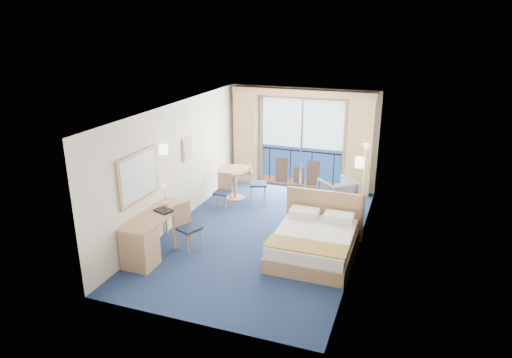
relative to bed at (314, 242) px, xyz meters
The scene contains 22 objects.
floor 1.38m from the bed, 156.07° to the left, with size 6.50×6.50×0.00m, color navy.
room_walls 2.01m from the bed, 156.07° to the left, with size 4.04×6.54×2.72m.
balcony_door 4.06m from the bed, 108.27° to the left, with size 2.36×0.03×2.52m.
curtain_left 4.67m from the bed, 127.60° to the left, with size 0.65×0.22×2.55m, color tan.
curtain_right 3.76m from the bed, 85.04° to the left, with size 0.65×0.22×2.55m, color tan.
pelmet 4.48m from the bed, 108.72° to the left, with size 3.80×0.25×0.18m, color tan.
mirror 3.58m from the bed, 163.48° to the right, with size 0.05×1.25×0.95m.
wall_print 3.61m from the bed, 162.71° to the left, with size 0.04×0.42×0.52m.
sconce_left 3.54m from the bed, behind, with size 0.18×0.18×0.18m, color beige.
sconce_right 1.76m from the bed, 29.52° to the left, with size 0.18×0.18×0.18m, color beige.
bed is the anchor object (origin of this frame).
nightstand 1.57m from the bed, 69.25° to the left, with size 0.38×0.36×0.49m, color tan.
phone 1.60m from the bed, 69.38° to the left, with size 0.18×0.14×0.08m, color silver.
armchair 2.64m from the bed, 90.64° to the left, with size 0.74×0.76×0.70m, color #4A4D5A.
floor_lamp 3.28m from the bed, 80.41° to the left, with size 0.21×0.21×1.51m.
desk 3.24m from the bed, 154.89° to the right, with size 0.59×1.72×0.80m.
desk_chair 2.55m from the bed, 167.43° to the right, with size 0.53×0.53×0.93m.
folder 2.99m from the bed, 166.00° to the right, with size 0.35×0.26×0.03m, color black.
desk_lamp 3.13m from the bed, behind, with size 0.11×0.11×0.41m.
round_table 3.46m from the bed, 138.57° to the left, with size 0.88×0.88×0.79m.
table_chair_a 3.05m from the bed, 132.15° to the left, with size 0.55×0.55×0.98m.
table_chair_b 3.08m from the bed, 148.17° to the left, with size 0.38×0.39×0.87m.
Camera 1 is at (2.85, -8.40, 4.32)m, focal length 32.00 mm.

